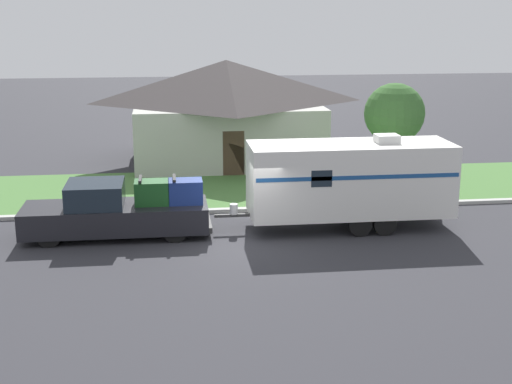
% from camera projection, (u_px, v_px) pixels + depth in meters
% --- Properties ---
extents(ground_plane, '(120.00, 120.00, 0.00)m').
position_uv_depth(ground_plane, '(245.00, 243.00, 23.63)').
color(ground_plane, '#2D2D33').
extents(curb_strip, '(80.00, 0.30, 0.14)m').
position_uv_depth(curb_strip, '(234.00, 210.00, 27.21)').
color(curb_strip, '#ADADA8').
rests_on(curb_strip, ground_plane).
extents(lawn_strip, '(80.00, 7.00, 0.03)m').
position_uv_depth(lawn_strip, '(226.00, 188.00, 30.73)').
color(lawn_strip, '#477538').
rests_on(lawn_strip, ground_plane).
extents(house_across_street, '(9.83, 7.96, 5.06)m').
position_uv_depth(house_across_street, '(227.00, 109.00, 35.96)').
color(house_across_street, '#B2B2A8').
rests_on(house_across_street, ground_plane).
extents(pickup_truck, '(6.32, 2.10, 2.02)m').
position_uv_depth(pickup_truck, '(118.00, 211.00, 24.13)').
color(pickup_truck, black).
rests_on(pickup_truck, ground_plane).
extents(travel_trailer, '(8.29, 2.38, 3.31)m').
position_uv_depth(travel_trailer, '(350.00, 179.00, 24.87)').
color(travel_trailer, black).
rests_on(travel_trailer, ground_plane).
extents(mailbox, '(0.48, 0.20, 1.32)m').
position_uv_depth(mailbox, '(368.00, 179.00, 28.16)').
color(mailbox, brown).
rests_on(mailbox, ground_plane).
extents(tree_in_yard, '(2.47, 2.47, 4.63)m').
position_uv_depth(tree_in_yard, '(394.00, 114.00, 29.00)').
color(tree_in_yard, brown).
rests_on(tree_in_yard, ground_plane).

